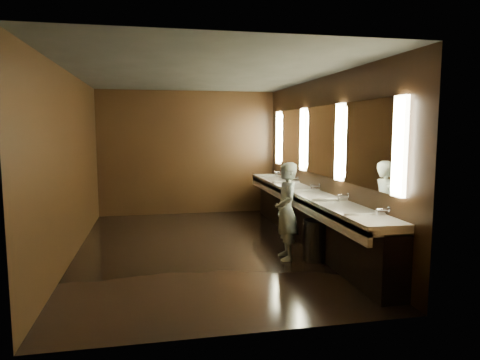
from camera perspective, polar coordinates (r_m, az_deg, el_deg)
name	(u,v)px	position (r m, az deg, el deg)	size (l,w,h in m)	color
floor	(204,248)	(7.11, -4.83, -9.08)	(6.00, 6.00, 0.00)	black
ceiling	(202,74)	(6.89, -5.07, 13.91)	(4.00, 6.00, 0.02)	#2D2D2B
wall_back	(188,153)	(9.84, -6.94, 3.61)	(4.00, 0.02, 2.80)	black
wall_front	(240,189)	(3.91, 0.06, -1.26)	(4.00, 0.02, 2.80)	black
wall_left	(71,165)	(6.93, -21.62, 1.82)	(0.02, 6.00, 2.80)	black
wall_right	(321,161)	(7.36, 10.73, 2.45)	(0.02, 6.00, 2.80)	black
sink_counter	(308,214)	(7.41, 9.09, -4.55)	(0.55, 5.40, 1.01)	black
mirror_band	(320,141)	(7.34, 10.65, 5.18)	(0.06, 5.03, 1.15)	#FFF9C4
person	(286,211)	(6.43, 6.19, -4.13)	(0.53, 0.35, 1.46)	#87A9C9
trash_bin	(316,240)	(6.52, 10.15, -7.88)	(0.39, 0.39, 0.61)	black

